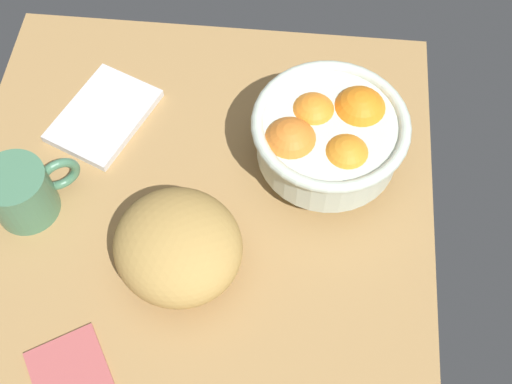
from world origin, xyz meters
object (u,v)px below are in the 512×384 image
object	(u,v)px
mug	(23,192)
bread_loaf	(178,246)
fruit_bowl	(328,136)
napkin_spare	(104,116)

from	to	relation	value
mug	bread_loaf	bearing A→B (deg)	-105.98
fruit_bowl	napkin_spare	bearing A→B (deg)	81.42
fruit_bowl	bread_loaf	size ratio (longest dim) A/B	1.26
bread_loaf	mug	world-z (taller)	bread_loaf
napkin_spare	mug	xyz separation A→B (cm)	(-15.34, 6.68, 3.42)
fruit_bowl	bread_loaf	world-z (taller)	fruit_bowl
fruit_bowl	mug	size ratio (longest dim) A/B	1.83
bread_loaf	napkin_spare	size ratio (longest dim) A/B	1.07
bread_loaf	fruit_bowl	bearing A→B (deg)	-46.41
bread_loaf	napkin_spare	bearing A→B (deg)	34.12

